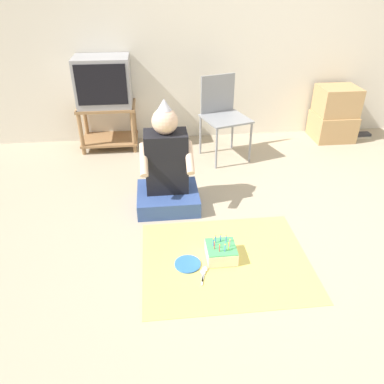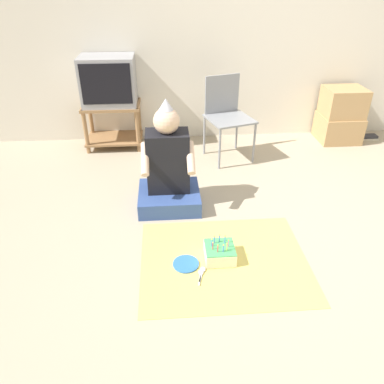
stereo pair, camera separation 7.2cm
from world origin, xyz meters
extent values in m
plane|color=tan|center=(0.00, 0.00, 0.00)|extent=(16.00, 16.00, 0.00)
cube|color=silver|center=(0.00, 2.23, 1.27)|extent=(6.40, 0.06, 2.55)
cube|color=#997047|center=(-1.53, 1.99, 0.48)|extent=(0.63, 0.43, 0.03)
cube|color=#997047|center=(-1.53, 1.99, 0.09)|extent=(0.63, 0.43, 0.02)
cylinder|color=#997047|center=(-1.82, 1.80, 0.25)|extent=(0.04, 0.04, 0.50)
cylinder|color=#997047|center=(-1.25, 1.80, 0.25)|extent=(0.04, 0.04, 0.50)
cylinder|color=#997047|center=(-1.82, 2.17, 0.25)|extent=(0.04, 0.04, 0.50)
cylinder|color=#997047|center=(-1.25, 2.17, 0.25)|extent=(0.04, 0.04, 0.50)
cube|color=#99999E|center=(-1.53, 1.99, 0.75)|extent=(0.57, 0.41, 0.51)
cube|color=black|center=(-1.53, 1.78, 0.77)|extent=(0.51, 0.01, 0.41)
cube|color=gray|center=(-0.28, 1.56, 0.44)|extent=(0.54, 0.54, 0.02)
cube|color=gray|center=(-0.34, 1.76, 0.65)|extent=(0.37, 0.13, 0.40)
cylinder|color=gray|center=(-0.41, 1.31, 0.22)|extent=(0.02, 0.02, 0.44)
cylinder|color=gray|center=(-0.03, 1.43, 0.22)|extent=(0.02, 0.02, 0.44)
cylinder|color=gray|center=(-0.53, 1.69, 0.22)|extent=(0.02, 0.02, 0.44)
cylinder|color=gray|center=(-0.15, 1.80, 0.22)|extent=(0.02, 0.02, 0.44)
cube|color=tan|center=(1.10, 1.96, 0.15)|extent=(0.46, 0.43, 0.30)
cube|color=tan|center=(1.10, 1.96, 0.46)|extent=(0.44, 0.38, 0.32)
cube|color=beige|center=(1.51, 1.95, 0.01)|extent=(0.20, 0.14, 0.02)
cube|color=#333338|center=(1.51, 1.95, 0.03)|extent=(0.18, 0.10, 0.03)
cube|color=#334C8C|center=(-0.94, 0.67, 0.07)|extent=(0.52, 0.47, 0.14)
cube|color=black|center=(-0.94, 0.71, 0.40)|extent=(0.35, 0.24, 0.52)
sphere|color=beige|center=(-0.94, 0.71, 0.75)|extent=(0.21, 0.21, 0.21)
cone|color=silver|center=(-0.94, 0.71, 0.89)|extent=(0.12, 0.12, 0.09)
cylinder|color=beige|center=(-1.12, 0.60, 0.48)|extent=(0.06, 0.27, 0.22)
cylinder|color=beige|center=(-0.76, 0.60, 0.48)|extent=(0.06, 0.27, 0.22)
cube|color=#EAD666|center=(-0.57, -0.10, 0.00)|extent=(1.18, 0.97, 0.01)
cube|color=#F4E0C6|center=(-0.60, -0.08, 0.05)|extent=(0.21, 0.21, 0.09)
cube|color=#4CB266|center=(-0.60, -0.08, 0.10)|extent=(0.21, 0.21, 0.01)
cylinder|color=#E58CCC|center=(-0.54, -0.08, 0.13)|extent=(0.01, 0.01, 0.06)
sphere|color=#FFCC4C|center=(-0.54, -0.08, 0.17)|extent=(0.01, 0.01, 0.01)
cylinder|color=#4C7FE5|center=(-0.56, -0.03, 0.13)|extent=(0.01, 0.01, 0.06)
sphere|color=#FFCC4C|center=(-0.56, -0.03, 0.17)|extent=(0.01, 0.01, 0.01)
cylinder|color=#4C7FE5|center=(-0.60, -0.02, 0.13)|extent=(0.01, 0.01, 0.06)
sphere|color=#FFCC4C|center=(-0.60, -0.02, 0.17)|extent=(0.01, 0.01, 0.01)
cylinder|color=#4C7FE5|center=(-0.64, -0.03, 0.13)|extent=(0.01, 0.01, 0.06)
sphere|color=#FFCC4C|center=(-0.64, -0.03, 0.17)|extent=(0.01, 0.01, 0.01)
cylinder|color=#4C7FE5|center=(-0.66, -0.06, 0.13)|extent=(0.01, 0.01, 0.06)
sphere|color=#FFCC4C|center=(-0.66, -0.06, 0.17)|extent=(0.01, 0.01, 0.01)
cylinder|color=#EA4C4C|center=(-0.66, -0.10, 0.13)|extent=(0.01, 0.01, 0.06)
sphere|color=#FFCC4C|center=(-0.66, -0.10, 0.17)|extent=(0.01, 0.01, 0.01)
cylinder|color=#EA4C4C|center=(-0.63, -0.13, 0.13)|extent=(0.01, 0.01, 0.06)
sphere|color=#FFCC4C|center=(-0.63, -0.13, 0.17)|extent=(0.01, 0.01, 0.01)
cylinder|color=#4C7FE5|center=(-0.59, -0.13, 0.13)|extent=(0.01, 0.01, 0.06)
sphere|color=#FFCC4C|center=(-0.59, -0.13, 0.17)|extent=(0.01, 0.01, 0.01)
cylinder|color=yellow|center=(-0.56, -0.11, 0.13)|extent=(0.01, 0.01, 0.06)
sphere|color=#FFCC4C|center=(-0.56, -0.11, 0.17)|extent=(0.01, 0.01, 0.01)
cylinder|color=blue|center=(-0.85, -0.12, 0.01)|extent=(0.18, 0.18, 0.01)
ellipsoid|color=white|center=(-0.73, -0.19, 0.01)|extent=(0.04, 0.05, 0.01)
cube|color=white|center=(-0.75, -0.25, 0.01)|extent=(0.04, 0.10, 0.01)
ellipsoid|color=white|center=(-0.75, -0.22, 0.01)|extent=(0.04, 0.05, 0.01)
cube|color=white|center=(-0.76, -0.28, 0.01)|extent=(0.03, 0.10, 0.01)
camera|label=1|loc=(-1.03, -2.09, 1.79)|focal=35.00mm
camera|label=2|loc=(-0.96, -2.10, 1.79)|focal=35.00mm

